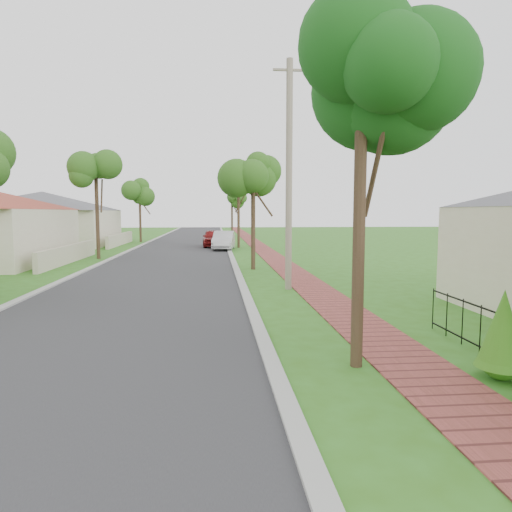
{
  "coord_description": "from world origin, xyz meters",
  "views": [
    {
      "loc": [
        -0.39,
        -6.51,
        2.84
      ],
      "look_at": [
        0.87,
        7.39,
        1.5
      ],
      "focal_mm": 32.0,
      "sensor_mm": 36.0,
      "label": 1
    }
  ],
  "objects_px": {
    "parked_car_white": "(224,241)",
    "near_tree": "(362,96)",
    "utility_pole": "(289,175)",
    "parked_car_red": "(213,238)"
  },
  "relations": [
    {
      "from": "parked_car_white",
      "to": "near_tree",
      "type": "xyz_separation_m",
      "value": [
        1.93,
        -26.6,
        4.17
      ]
    },
    {
      "from": "parked_car_red",
      "to": "near_tree",
      "type": "relative_size",
      "value": 0.68
    },
    {
      "from": "parked_car_white",
      "to": "near_tree",
      "type": "height_order",
      "value": "near_tree"
    },
    {
      "from": "near_tree",
      "to": "parked_car_red",
      "type": "bearing_deg",
      "value": 95.33
    },
    {
      "from": "parked_car_white",
      "to": "utility_pole",
      "type": "relative_size",
      "value": 0.51
    },
    {
      "from": "near_tree",
      "to": "utility_pole",
      "type": "bearing_deg",
      "value": 89.33
    },
    {
      "from": "parked_car_red",
      "to": "utility_pole",
      "type": "bearing_deg",
      "value": -84.65
    },
    {
      "from": "parked_car_white",
      "to": "utility_pole",
      "type": "height_order",
      "value": "utility_pole"
    },
    {
      "from": "parked_car_white",
      "to": "near_tree",
      "type": "bearing_deg",
      "value": -80.02
    },
    {
      "from": "parked_car_red",
      "to": "utility_pole",
      "type": "xyz_separation_m",
      "value": [
        2.86,
        -21.07,
        3.48
      ]
    }
  ]
}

